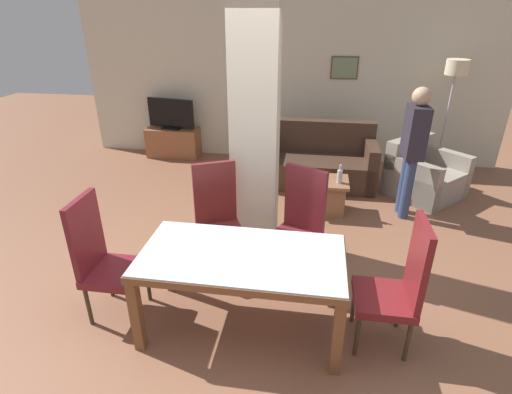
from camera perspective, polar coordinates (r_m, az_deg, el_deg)
name	(u,v)px	position (r m, az deg, el deg)	size (l,w,h in m)	color
ground_plane	(243,324)	(3.67, -1.85, -17.73)	(18.00, 18.00, 0.00)	brown
back_wall	(289,82)	(7.09, 4.67, 16.12)	(7.20, 0.09, 2.70)	beige
divider_pillar	(255,131)	(4.18, -0.13, 9.42)	(0.48, 0.37, 2.70)	beige
dining_table	(242,270)	(3.29, -2.00, -10.32)	(1.65, 0.86, 0.74)	brown
dining_chair_far_right	(299,222)	(3.98, 6.14, -3.59)	(0.61, 0.61, 1.13)	maroon
dining_chair_far_left	(218,216)	(4.08, -5.47, -2.75)	(0.61, 0.61, 1.13)	maroon
dining_chair_head_right	(399,284)	(3.33, 19.69, -11.64)	(0.46, 0.46, 1.13)	maroon
dining_chair_head_left	(102,257)	(3.69, -21.12, -7.96)	(0.46, 0.46, 1.13)	maroon
sofa	(315,163)	(6.29, 8.48, 4.80)	(1.78, 0.88, 0.91)	#422C21
armchair	(424,176)	(6.28, 22.83, 2.72)	(1.25, 1.25, 0.80)	gray
coffee_table	(323,195)	(5.42, 9.58, 0.31)	(0.63, 0.50, 0.45)	brown
bottle	(340,176)	(5.24, 11.87, 2.96)	(0.07, 0.07, 0.24)	#B2B7BC
tv_stand	(174,142)	(7.51, -11.70, 7.65)	(0.93, 0.40, 0.52)	#955836
tv_screen	(171,114)	(7.37, -12.06, 11.49)	(0.87, 0.26, 0.53)	black
floor_lamp	(455,79)	(6.84, 26.51, 14.80)	(0.32, 0.32, 1.81)	#B7B7BC
standing_person	(413,145)	(5.34, 21.52, 6.92)	(0.24, 0.39, 1.67)	navy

